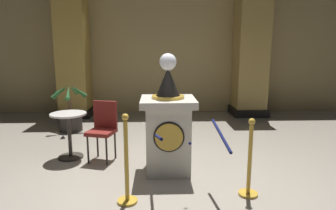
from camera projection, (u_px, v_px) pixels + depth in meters
ground_plane at (169, 177)px, 4.19m from camera, size 10.67×10.67×0.00m
back_wall at (162, 45)px, 8.29m from camera, size 10.67×0.16×3.79m
pedestal_clock at (168, 127)px, 4.27m from camera, size 0.78×0.78×1.73m
stanchion_near at (127, 172)px, 3.42m from camera, size 0.24×0.24×1.08m
stanchion_far at (249, 169)px, 3.60m from camera, size 0.24×0.24×0.98m
velvet_rope at (190, 136)px, 3.43m from camera, size 0.84×0.81×0.22m
column_left at (73, 49)px, 7.70m from camera, size 0.89×0.89×3.63m
column_right at (251, 49)px, 7.88m from camera, size 0.96×0.96×3.63m
potted_palm_left at (70, 117)px, 6.50m from camera, size 0.77×0.77×1.07m
cafe_table at (69, 130)px, 4.83m from camera, size 0.58×0.58×0.76m
cafe_chair_red at (103, 125)px, 4.76m from camera, size 0.50×0.50×0.96m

